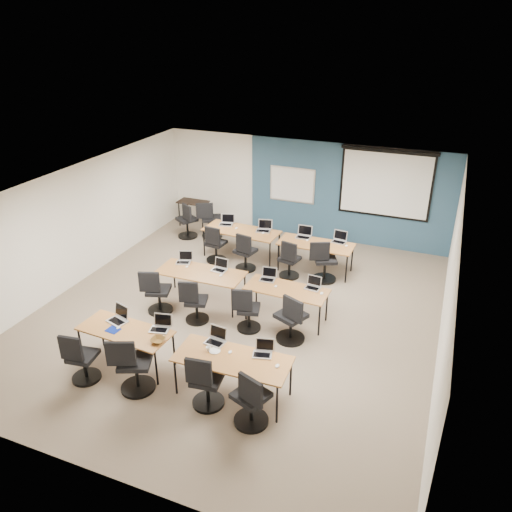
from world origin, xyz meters
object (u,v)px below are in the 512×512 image
at_px(projector_screen, 386,180).
at_px(laptop_0, 119,317).
at_px(laptop_2, 216,338).
at_px(spare_chair_b, 187,223).
at_px(whiteboard, 292,185).
at_px(laptop_11, 339,239).
at_px(task_chair_6, 247,313).
at_px(task_chair_10, 289,262).
at_px(laptop_8, 227,222).
at_px(training_table_mid_left, 201,274).
at_px(laptop_10, 304,234).
at_px(laptop_7, 313,285).
at_px(utility_table, 193,205).
at_px(spare_chair_a, 210,223).
at_px(task_chair_0, 81,361).
at_px(laptop_6, 268,277).
at_px(training_table_front_right, 233,360).
at_px(training_table_back_right, 316,245).
at_px(laptop_9, 264,228).
at_px(task_chair_11, 324,264).
at_px(task_chair_3, 251,403).
at_px(task_chair_4, 157,295).
at_px(task_chair_8, 215,247).
at_px(laptop_3, 263,351).
at_px(task_chair_9, 245,255).
at_px(laptop_1, 161,326).
at_px(laptop_5, 220,267).
at_px(training_table_front_left, 125,332).
at_px(training_table_back_left, 241,232).
at_px(task_chair_1, 133,369).
at_px(task_chair_2, 205,385).
at_px(task_chair_7, 291,322).
at_px(laptop_4, 184,260).
at_px(task_chair_5, 195,305).

distance_m(projector_screen, laptop_0, 7.52).
height_order(laptop_2, spare_chair_b, spare_chair_b).
xyz_separation_m(whiteboard, laptop_11, (1.77, -1.68, -0.66)).
distance_m(task_chair_6, task_chair_10, 2.40).
bearing_deg(laptop_8, training_table_mid_left, -91.61).
bearing_deg(laptop_10, laptop_7, -70.07).
bearing_deg(utility_table, spare_chair_a, -35.48).
height_order(task_chair_0, laptop_6, task_chair_0).
xyz_separation_m(training_table_front_right, training_table_back_right, (0.03, 4.79, -0.00)).
bearing_deg(laptop_9, laptop_10, -13.21).
height_order(laptop_8, spare_chair_a, spare_chair_a).
bearing_deg(laptop_10, training_table_front_right, -87.13).
relative_size(projector_screen, laptop_8, 6.88).
height_order(task_chair_6, task_chair_11, task_chair_11).
distance_m(training_table_front_right, task_chair_3, 0.79).
height_order(task_chair_4, task_chair_8, task_chair_4).
xyz_separation_m(training_table_front_right, task_chair_8, (-2.45, 4.34, -0.28)).
bearing_deg(laptop_3, spare_chair_a, 109.08).
distance_m(whiteboard, task_chair_9, 2.82).
height_order(whiteboard, projector_screen, projector_screen).
height_order(laptop_1, spare_chair_a, spare_chair_a).
bearing_deg(laptop_5, laptop_10, 67.66).
relative_size(training_table_front_left, laptop_3, 5.46).
bearing_deg(task_chair_8, training_table_back_left, 53.65).
xyz_separation_m(task_chair_4, spare_chair_b, (-1.34, 3.71, 0.01)).
distance_m(task_chair_10, spare_chair_a, 3.18).
distance_m(task_chair_10, laptop_11, 1.37).
bearing_deg(task_chair_3, laptop_1, 179.05).
distance_m(training_table_front_right, training_table_mid_left, 3.07).
bearing_deg(task_chair_1, training_table_back_left, 71.87).
bearing_deg(task_chair_6, training_table_back_right, 63.77).
distance_m(training_table_back_left, task_chair_0, 5.55).
bearing_deg(task_chair_10, laptop_3, -65.42).
height_order(training_table_back_left, spare_chair_b, spare_chair_b).
relative_size(task_chair_2, spare_chair_b, 0.98).
bearing_deg(task_chair_3, task_chair_7, 113.88).
height_order(laptop_4, task_chair_5, same).
bearing_deg(laptop_8, laptop_4, -103.22).
relative_size(task_chair_3, laptop_9, 2.84).
xyz_separation_m(task_chair_0, laptop_1, (1.02, 0.93, 0.39)).
relative_size(laptop_6, spare_chair_b, 0.30).
bearing_deg(laptop_10, task_chair_9, -145.42).
distance_m(laptop_1, task_chair_1, 0.88).
bearing_deg(training_table_back_right, laptop_10, 145.19).
bearing_deg(laptop_6, task_chair_2, -95.07).
relative_size(training_table_mid_left, laptop_1, 5.73).
xyz_separation_m(projector_screen, training_table_back_left, (-3.21, -1.89, -1.20)).
height_order(laptop_3, task_chair_8, task_chair_8).
distance_m(task_chair_9, laptop_10, 1.54).
relative_size(laptop_0, task_chair_4, 0.35).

